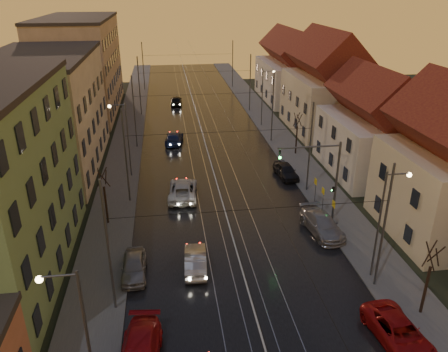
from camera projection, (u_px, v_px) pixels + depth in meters
name	position (u px, v px, depth m)	size (l,w,h in m)	color
road	(205.00, 142.00, 56.71)	(16.00, 120.00, 0.04)	black
sidewalk_left	(126.00, 145.00, 55.44)	(4.00, 120.00, 0.15)	#4C4C4C
sidewalk_right	(280.00, 138.00, 57.92)	(4.00, 120.00, 0.15)	#4C4C4C
tram_rail_0	(188.00, 142.00, 56.42)	(0.06, 120.00, 0.03)	gray
tram_rail_1	(199.00, 142.00, 56.60)	(0.06, 120.00, 0.03)	gray
tram_rail_2	(211.00, 141.00, 56.79)	(0.06, 120.00, 0.03)	gray
tram_rail_3	(221.00, 141.00, 56.97)	(0.06, 120.00, 0.03)	gray
apartment_left_2	(46.00, 115.00, 46.69)	(10.00, 20.00, 12.00)	tan
apartment_left_3	(81.00, 67.00, 68.05)	(10.00, 24.00, 14.00)	#92795E
house_right_2	(375.00, 130.00, 46.07)	(9.18, 12.24, 9.20)	silver
house_right_3	(326.00, 89.00, 59.21)	(9.18, 14.28, 11.50)	beige
house_right_4	(290.00, 71.00, 75.84)	(9.18, 16.32, 10.00)	silver
catenary_pole_l_1	(108.00, 249.00, 25.72)	(0.16, 0.16, 9.00)	#595B60
catenary_pole_r_1	(384.00, 228.00, 27.86)	(0.16, 0.16, 9.00)	#595B60
catenary_pole_l_2	(126.00, 157.00, 39.33)	(0.16, 0.16, 9.00)	#595B60
catenary_pole_r_2	(310.00, 148.00, 41.46)	(0.16, 0.16, 9.00)	#595B60
catenary_pole_l_3	(134.00, 113.00, 52.93)	(0.16, 0.16, 9.00)	#595B60
catenary_pole_r_3	(273.00, 108.00, 55.06)	(0.16, 0.16, 9.00)	#595B60
catenary_pole_l_4	(139.00, 86.00, 66.53)	(0.16, 0.16, 9.00)	#595B60
catenary_pole_r_4	(250.00, 83.00, 68.66)	(0.16, 0.16, 9.00)	#595B60
catenary_pole_l_5	(143.00, 66.00, 82.85)	(0.16, 0.16, 9.00)	#595B60
catenary_pole_r_5	(233.00, 64.00, 84.99)	(0.16, 0.16, 9.00)	#595B60
street_lamp_0	(79.00, 330.00, 19.16)	(1.75, 0.32, 8.00)	#595B60
street_lamp_1	(385.00, 215.00, 28.67)	(1.75, 0.32, 8.00)	#595B60
street_lamp_2	(125.00, 133.00, 44.55)	(1.75, 0.32, 8.00)	#595B60
street_lamp_3	(264.00, 92.00, 61.32)	(1.75, 0.32, 8.00)	#595B60
traffic_light_mast	(326.00, 172.00, 35.90)	(5.30, 0.32, 7.20)	#595B60
bare_tree_0	(105.00, 198.00, 36.31)	(1.09, 1.09, 5.11)	black
bare_tree_1	(427.00, 281.00, 26.15)	(1.09, 1.09, 5.11)	black
bare_tree_2	(297.00, 135.00, 51.56)	(1.09, 1.09, 5.11)	black
driving_car_1	(195.00, 260.00, 31.18)	(1.52, 4.37, 1.44)	gray
driving_car_2	(183.00, 190.00, 41.69)	(2.61, 5.65, 1.57)	silver
driving_car_3	(174.00, 138.00, 55.98)	(2.05, 5.05, 1.47)	#18234A
driving_car_4	(176.00, 101.00, 73.71)	(1.84, 4.58, 1.56)	black
parked_left_3	(134.00, 266.00, 30.50)	(1.70, 4.22, 1.44)	gray
parked_right_0	(399.00, 333.00, 24.69)	(2.37, 5.14, 1.43)	#9D0F11
parked_right_1	(322.00, 224.00, 35.71)	(2.18, 5.36, 1.56)	gray
parked_right_2	(286.00, 171.00, 46.07)	(1.75, 4.34, 1.48)	black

